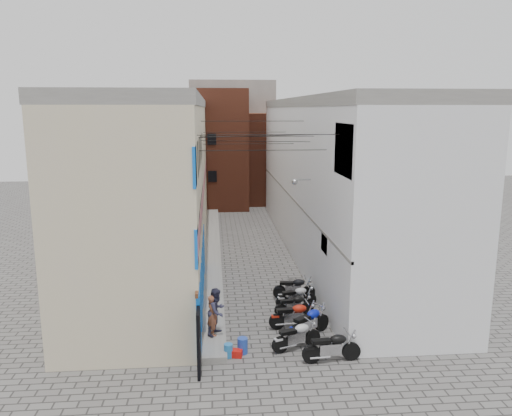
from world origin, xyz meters
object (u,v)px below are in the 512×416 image
object	(u,v)px
person_b	(217,311)
motorcycle_e	(294,304)
motorcycle_c	(309,321)
motorcycle_f	(296,296)
water_jug_near	(228,351)
motorcycle_g	(294,287)
red_crate	(236,353)
motorcycle_a	(332,346)
water_jug_far	(243,346)
motorcycle_d	(294,314)
motorcycle_b	(297,335)
person_a	(212,315)

from	to	relation	value
person_b	motorcycle_e	bearing A→B (deg)	-25.07
motorcycle_c	motorcycle_f	xyz separation A→B (m)	(-0.02, 2.78, -0.07)
motorcycle_e	water_jug_near	bearing A→B (deg)	-48.25
motorcycle_g	red_crate	xyz separation A→B (m)	(-2.85, -5.15, -0.43)
water_jug_near	red_crate	world-z (taller)	water_jug_near
motorcycle_g	motorcycle_a	bearing A→B (deg)	8.64
motorcycle_g	water_jug_far	bearing A→B (deg)	-22.60
motorcycle_d	motorcycle_f	size ratio (longest dim) A/B	1.08
motorcycle_b	motorcycle_g	bearing A→B (deg)	151.74
motorcycle_a	red_crate	size ratio (longest dim) A/B	5.13
motorcycle_c	person_a	size ratio (longest dim) A/B	1.37
red_crate	motorcycle_a	bearing A→B (deg)	-11.19
motorcycle_d	motorcycle_c	bearing A→B (deg)	26.42
motorcycle_f	motorcycle_b	bearing A→B (deg)	-20.22
motorcycle_d	motorcycle_f	world-z (taller)	motorcycle_d
motorcycle_c	person_b	size ratio (longest dim) A/B	1.19
motorcycle_a	motorcycle_e	distance (m)	3.99
motorcycle_b	red_crate	distance (m)	2.22
motorcycle_b	motorcycle_f	size ratio (longest dim) A/B	1.05
person_b	water_jug_far	xyz separation A→B (m)	(0.87, -1.10, -0.84)
water_jug_far	person_a	bearing A→B (deg)	134.96
water_jug_far	red_crate	size ratio (longest dim) A/B	1.43
motorcycle_d	motorcycle_e	distance (m)	1.24
motorcycle_b	water_jug_near	xyz separation A→B (m)	(-2.43, -0.36, -0.32)
water_jug_far	motorcycle_b	bearing A→B (deg)	3.90
motorcycle_f	water_jug_far	distance (m)	4.66
motorcycle_e	person_a	bearing A→B (deg)	-66.31
motorcycle_a	red_crate	xyz separation A→B (m)	(-3.17, 0.63, -0.46)
motorcycle_c	motorcycle_f	bearing A→B (deg)	144.53
water_jug_near	motorcycle_d	bearing A→B (deg)	38.72
motorcycle_a	motorcycle_d	xyz separation A→B (m)	(-0.83, 2.73, -0.01)
motorcycle_b	motorcycle_f	bearing A→B (deg)	150.68
motorcycle_c	motorcycle_e	size ratio (longest dim) A/B	1.23
motorcycle_c	motorcycle_d	world-z (taller)	motorcycle_c
motorcycle_e	water_jug_far	world-z (taller)	motorcycle_e
motorcycle_d	person_b	bearing A→B (deg)	-79.95
motorcycle_e	person_a	distance (m)	3.98
water_jug_far	motorcycle_c	bearing A→B (deg)	23.59
person_b	motorcycle_f	bearing A→B (deg)	-17.68
motorcycle_d	person_a	distance (m)	3.29
water_jug_far	motorcycle_g	bearing A→B (deg)	61.95
person_b	red_crate	bearing A→B (deg)	-120.97
motorcycle_b	red_crate	bearing A→B (deg)	-100.50
person_a	water_jug_near	xyz separation A→B (m)	(0.53, -1.26, -0.77)
motorcycle_a	motorcycle_f	world-z (taller)	motorcycle_a
person_b	motorcycle_g	bearing A→B (deg)	-9.39
motorcycle_a	water_jug_far	distance (m)	3.08
motorcycle_b	person_a	xyz separation A→B (m)	(-2.96, 0.90, 0.46)
motorcycle_e	motorcycle_g	size ratio (longest dim) A/B	0.88
water_jug_far	red_crate	distance (m)	0.36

